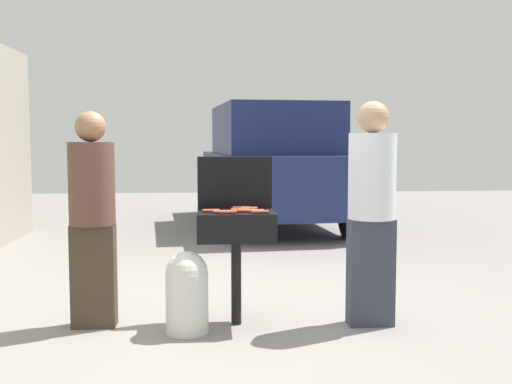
{
  "coord_description": "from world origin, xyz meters",
  "views": [
    {
      "loc": [
        -0.22,
        -4.81,
        1.44
      ],
      "look_at": [
        0.18,
        0.36,
        1.0
      ],
      "focal_mm": 42.63,
      "sensor_mm": 36.0,
      "label": 1
    }
  ],
  "objects": [
    {
      "name": "grill_lid_open",
      "position": [
        -0.01,
        0.08,
        1.1
      ],
      "size": [
        0.6,
        0.05,
        0.42
      ],
      "primitive_type": "cube",
      "color": "black",
      "rests_on": "bbq_grill"
    },
    {
      "name": "parked_minivan",
      "position": [
        0.83,
        5.35,
        1.03
      ],
      "size": [
        2.38,
        4.56,
        2.02
      ],
      "rotation": [
        0.0,
        0.0,
        3.24
      ],
      "color": "navy",
      "rests_on": "ground"
    },
    {
      "name": "hot_dog_7",
      "position": [
        0.03,
        -0.0,
        0.91
      ],
      "size": [
        0.13,
        0.03,
        0.03
      ],
      "primitive_type": "cylinder",
      "rotation": [
        0.0,
        1.57,
        -0.06
      ],
      "color": "#C6593D",
      "rests_on": "bbq_grill"
    },
    {
      "name": "hot_dog_4",
      "position": [
        0.01,
        -0.21,
        0.91
      ],
      "size": [
        0.13,
        0.03,
        0.03
      ],
      "primitive_type": "cylinder",
      "rotation": [
        0.0,
        1.57,
        -0.02
      ],
      "color": "#AD4228",
      "rests_on": "bbq_grill"
    },
    {
      "name": "hot_dog_2",
      "position": [
        0.13,
        -0.21,
        0.91
      ],
      "size": [
        0.13,
        0.03,
        0.03
      ],
      "primitive_type": "cylinder",
      "rotation": [
        0.0,
        1.57,
        -0.01
      ],
      "color": "#C6593D",
      "rests_on": "bbq_grill"
    },
    {
      "name": "propane_tank",
      "position": [
        -0.39,
        -0.32,
        0.32
      ],
      "size": [
        0.32,
        0.32,
        0.62
      ],
      "color": "silver",
      "rests_on": "ground"
    },
    {
      "name": "hot_dog_3",
      "position": [
        0.1,
        -0.04,
        0.91
      ],
      "size": [
        0.13,
        0.04,
        0.03
      ],
      "primitive_type": "cylinder",
      "rotation": [
        0.0,
        1.57,
        -0.1
      ],
      "color": "#C6593D",
      "rests_on": "bbq_grill"
    },
    {
      "name": "hot_dog_6",
      "position": [
        0.07,
        -0.18,
        0.91
      ],
      "size": [
        0.13,
        0.03,
        0.03
      ],
      "primitive_type": "cylinder",
      "rotation": [
        0.0,
        1.57,
        -0.07
      ],
      "color": "#C6593D",
      "rests_on": "bbq_grill"
    },
    {
      "name": "bbq_grill",
      "position": [
        -0.01,
        -0.14,
        0.75
      ],
      "size": [
        0.6,
        0.44,
        0.89
      ],
      "color": "black",
      "rests_on": "ground"
    },
    {
      "name": "hot_dog_1",
      "position": [
        -0.21,
        -0.18,
        0.91
      ],
      "size": [
        0.13,
        0.03,
        0.03
      ],
      "primitive_type": "cylinder",
      "rotation": [
        0.0,
        1.57,
        -0.01
      ],
      "color": "#B74C33",
      "rests_on": "bbq_grill"
    },
    {
      "name": "ground_plane",
      "position": [
        0.0,
        0.0,
        0.0
      ],
      "size": [
        24.0,
        24.0,
        0.0
      ],
      "primitive_type": "plane",
      "color": "gray"
    },
    {
      "name": "hot_dog_0",
      "position": [
        0.01,
        -0.12,
        0.91
      ],
      "size": [
        0.13,
        0.04,
        0.03
      ],
      "primitive_type": "cylinder",
      "rotation": [
        0.0,
        1.57,
        -0.11
      ],
      "color": "#AD4228",
      "rests_on": "bbq_grill"
    },
    {
      "name": "hot_dog_5",
      "position": [
        0.16,
        -0.29,
        0.91
      ],
      "size": [
        0.13,
        0.04,
        0.03
      ],
      "primitive_type": "cylinder",
      "rotation": [
        0.0,
        1.57,
        0.1
      ],
      "color": "#AD4228",
      "rests_on": "bbq_grill"
    },
    {
      "name": "person_left",
      "position": [
        -1.12,
        -0.11,
        0.9
      ],
      "size": [
        0.35,
        0.35,
        1.66
      ],
      "rotation": [
        0.0,
        0.0,
        0.12
      ],
      "color": "#3F3323",
      "rests_on": "ground"
    },
    {
      "name": "hot_dog_9",
      "position": [
        -0.08,
        -0.29,
        0.91
      ],
      "size": [
        0.13,
        0.03,
        0.03
      ],
      "primitive_type": "cylinder",
      "rotation": [
        0.0,
        1.57,
        -0.03
      ],
      "color": "#AD4228",
      "rests_on": "bbq_grill"
    },
    {
      "name": "hot_dog_8",
      "position": [
        -0.13,
        -0.26,
        0.91
      ],
      "size": [
        0.13,
        0.04,
        0.03
      ],
      "primitive_type": "cylinder",
      "rotation": [
        0.0,
        1.57,
        0.08
      ],
      "color": "#B74C33",
      "rests_on": "bbq_grill"
    },
    {
      "name": "person_right",
      "position": [
        1.03,
        -0.23,
        0.94
      ],
      "size": [
        0.37,
        0.37,
        1.74
      ],
      "rotation": [
        0.0,
        0.0,
        3.18
      ],
      "color": "#333847",
      "rests_on": "ground"
    }
  ]
}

